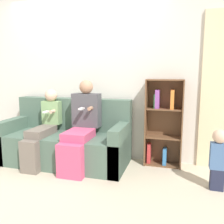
% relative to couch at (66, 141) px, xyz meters
% --- Properties ---
extents(ground_plane, '(14.00, 14.00, 0.00)m').
position_rel_couch_xyz_m(ground_plane, '(0.13, -0.52, -0.32)').
color(ground_plane, beige).
extents(back_wall, '(10.00, 0.06, 2.55)m').
position_rel_couch_xyz_m(back_wall, '(0.13, 0.44, 0.96)').
color(back_wall, silver).
rests_on(back_wall, ground_plane).
extents(couch, '(1.87, 0.82, 0.95)m').
position_rel_couch_xyz_m(couch, '(0.00, 0.00, 0.00)').
color(couch, '#4C6656').
rests_on(couch, ground_plane).
extents(adult_seated, '(0.41, 0.75, 1.24)m').
position_rel_couch_xyz_m(adult_seated, '(0.31, -0.13, 0.32)').
color(adult_seated, '#DB4C75').
rests_on(adult_seated, ground_plane).
extents(child_seated, '(0.29, 0.77, 1.10)m').
position_rel_couch_xyz_m(child_seated, '(-0.29, -0.16, 0.25)').
color(child_seated, '#70665B').
rests_on(child_seated, ground_plane).
extents(toddler_standing, '(0.18, 0.16, 0.72)m').
position_rel_couch_xyz_m(toddler_standing, '(2.08, -0.33, 0.07)').
color(toddler_standing, '#232842').
rests_on(toddler_standing, ground_plane).
extents(bookshelf, '(0.53, 0.26, 1.26)m').
position_rel_couch_xyz_m(bookshelf, '(1.41, 0.30, 0.32)').
color(bookshelf, brown).
rests_on(bookshelf, ground_plane).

